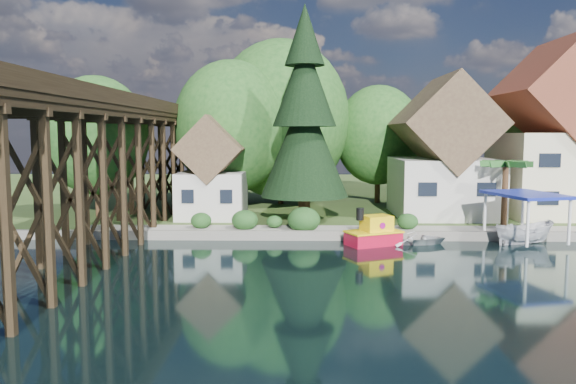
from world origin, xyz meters
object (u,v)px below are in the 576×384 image
(shed, at_px, (212,175))
(trestle_bridge, at_px, (105,161))
(house_center, at_px, (557,140))
(conifer, at_px, (304,119))
(tugboat, at_px, (374,233))
(house_left, at_px, (443,157))
(boat_canopy, at_px, (525,222))
(palm_tree, at_px, (506,166))
(boat_white_a, at_px, (415,237))

(shed, bearing_deg, trestle_bridge, -118.19)
(trestle_bridge, height_order, house_center, house_center)
(conifer, xyz_separation_m, tugboat, (4.32, -5.84, -7.28))
(house_left, height_order, tugboat, house_left)
(trestle_bridge, relative_size, boat_canopy, 7.69)
(shed, bearing_deg, conifer, -16.75)
(house_center, xyz_separation_m, shed, (-27.00, -2.00, -2.59))
(palm_tree, xyz_separation_m, tugboat, (-9.67, -4.43, -3.99))
(trestle_bridge, distance_m, house_center, 33.96)
(trestle_bridge, relative_size, boat_white_a, 11.27)
(boat_canopy, bearing_deg, shed, 160.20)
(house_center, height_order, tugboat, house_center)
(boat_white_a, distance_m, boat_canopy, 6.94)
(shed, xyz_separation_m, palm_tree, (21.04, -3.53, 0.90))
(conifer, distance_m, palm_tree, 14.44)
(tugboat, bearing_deg, trestle_bridge, -175.24)
(house_left, relative_size, conifer, 0.71)
(trestle_bridge, relative_size, house_center, 3.18)
(house_left, height_order, conifer, conifer)
(trestle_bridge, xyz_separation_m, shed, (5.00, 9.33, -1.52))
(trestle_bridge, xyz_separation_m, tugboat, (16.37, 1.36, -4.61))
(boat_white_a, bearing_deg, palm_tree, -57.54)
(house_center, relative_size, shed, 1.77)
(shed, bearing_deg, boat_canopy, -19.80)
(shed, distance_m, boat_white_a, 16.24)
(tugboat, distance_m, boat_white_a, 2.73)
(palm_tree, bearing_deg, tugboat, -155.38)
(boat_canopy, bearing_deg, palm_tree, 87.99)
(house_left, bearing_deg, trestle_bridge, -154.79)
(house_center, relative_size, boat_white_a, 3.54)
(tugboat, bearing_deg, house_left, 55.01)
(shed, relative_size, boat_canopy, 1.37)
(conifer, bearing_deg, boat_white_a, -37.28)
(house_center, distance_m, palm_tree, 8.30)
(conifer, relative_size, boat_canopy, 2.72)
(house_center, bearing_deg, trestle_bridge, -160.51)
(palm_tree, bearing_deg, boat_canopy, -92.01)
(house_center, relative_size, palm_tree, 2.87)
(conifer, height_order, boat_canopy, conifer)
(house_left, bearing_deg, boat_white_a, -113.95)
(tugboat, bearing_deg, house_center, 32.53)
(palm_tree, height_order, boat_canopy, palm_tree)
(tugboat, distance_m, boat_canopy, 9.56)
(trestle_bridge, distance_m, conifer, 14.29)
(house_left, distance_m, tugboat, 12.36)
(house_left, xyz_separation_m, palm_tree, (3.04, -5.03, -0.41))
(shed, xyz_separation_m, tugboat, (11.37, -7.96, -3.09))
(conifer, relative_size, boat_white_a, 3.98)
(boat_white_a, bearing_deg, trestle_bridge, 99.05)
(trestle_bridge, relative_size, shed, 5.63)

